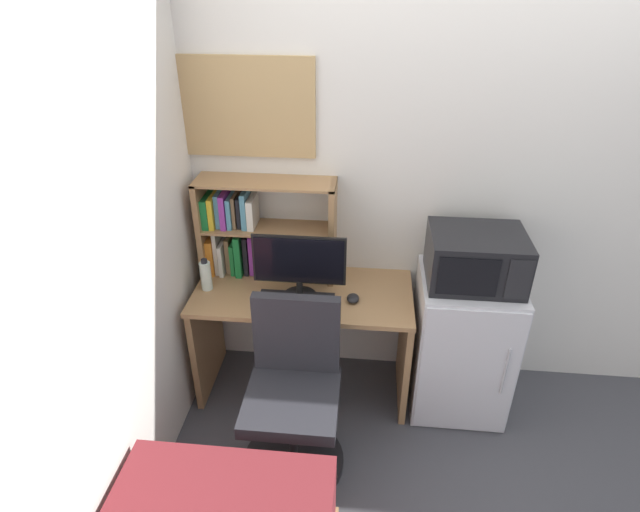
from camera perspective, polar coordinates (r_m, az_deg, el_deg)
name	(u,v)px	position (r m, az deg, el deg)	size (l,w,h in m)	color
wall_back	(551,185)	(3.08, 24.33, 7.23)	(6.40, 0.04, 2.60)	silver
wall_left	(20,358)	(1.83, -30.41, -9.75)	(0.04, 4.40, 2.60)	silver
desk	(304,322)	(3.05, -1.83, -7.32)	(1.24, 0.58, 0.73)	#997047
hutch_bookshelf	(248,229)	(3.00, -8.05, 2.99)	(0.78, 0.23, 0.59)	#997047
monitor	(299,264)	(2.76, -2.33, -0.94)	(0.51, 0.19, 0.38)	black
keyboard	(296,299)	(2.84, -2.65, -4.83)	(0.42, 0.14, 0.02)	black
computer_mouse	(353,298)	(2.83, 3.69, -4.72)	(0.07, 0.09, 0.04)	black
water_bottle	(206,275)	(2.96, -12.57, -2.11)	(0.06, 0.06, 0.19)	silver
mini_fridge	(461,343)	(3.12, 15.40, -9.34)	(0.53, 0.54, 0.86)	silver
microwave	(476,258)	(2.81, 16.92, -0.21)	(0.49, 0.40, 0.28)	black
desk_chair	(294,400)	(2.73, -2.92, -15.65)	(0.53, 0.53, 0.93)	black
wall_corkboard	(248,108)	(2.85, -8.01, 16.00)	(0.72, 0.02, 0.53)	tan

